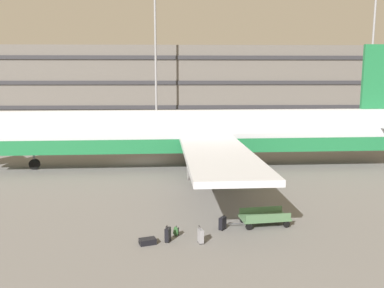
{
  "coord_description": "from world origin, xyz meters",
  "views": [
    {
      "loc": [
        3.28,
        -37.44,
        8.0
      ],
      "look_at": [
        4.18,
        -7.64,
        3.0
      ],
      "focal_mm": 38.4,
      "sensor_mm": 36.0,
      "label": 1
    }
  ],
  "objects_px": {
    "suitcase_upright": "(201,236)",
    "suitcase_purple": "(223,223)",
    "baggage_cart": "(264,217)",
    "backpack_black": "(176,232)",
    "suitcase_large": "(168,234)",
    "suitcase_navy": "(148,241)",
    "airliner": "(197,133)"
  },
  "relations": [
    {
      "from": "airliner",
      "to": "baggage_cart",
      "type": "relative_size",
      "value": 12.5
    },
    {
      "from": "suitcase_purple",
      "to": "backpack_black",
      "type": "distance_m",
      "value": 2.57
    },
    {
      "from": "suitcase_large",
      "to": "suitcase_upright",
      "type": "relative_size",
      "value": 0.89
    },
    {
      "from": "backpack_black",
      "to": "suitcase_upright",
      "type": "bearing_deg",
      "value": -37.49
    },
    {
      "from": "suitcase_purple",
      "to": "suitcase_navy",
      "type": "height_order",
      "value": "suitcase_purple"
    },
    {
      "from": "suitcase_large",
      "to": "backpack_black",
      "type": "relative_size",
      "value": 1.43
    },
    {
      "from": "backpack_black",
      "to": "suitcase_large",
      "type": "bearing_deg",
      "value": -119.25
    },
    {
      "from": "suitcase_purple",
      "to": "baggage_cart",
      "type": "relative_size",
      "value": 0.24
    },
    {
      "from": "baggage_cart",
      "to": "suitcase_navy",
      "type": "bearing_deg",
      "value": -158.91
    },
    {
      "from": "suitcase_upright",
      "to": "baggage_cart",
      "type": "xyz_separation_m",
      "value": [
        3.56,
        2.34,
        0.05
      ]
    },
    {
      "from": "suitcase_upright",
      "to": "baggage_cart",
      "type": "distance_m",
      "value": 4.26
    },
    {
      "from": "suitcase_upright",
      "to": "suitcase_navy",
      "type": "relative_size",
      "value": 0.99
    },
    {
      "from": "suitcase_navy",
      "to": "baggage_cart",
      "type": "bearing_deg",
      "value": 21.09
    },
    {
      "from": "suitcase_purple",
      "to": "suitcase_navy",
      "type": "distance_m",
      "value": 4.18
    },
    {
      "from": "suitcase_large",
      "to": "suitcase_upright",
      "type": "height_order",
      "value": "suitcase_upright"
    },
    {
      "from": "airliner",
      "to": "suitcase_upright",
      "type": "distance_m",
      "value": 17.04
    },
    {
      "from": "suitcase_upright",
      "to": "baggage_cart",
      "type": "height_order",
      "value": "suitcase_upright"
    },
    {
      "from": "suitcase_purple",
      "to": "suitcase_navy",
      "type": "relative_size",
      "value": 0.89
    },
    {
      "from": "suitcase_large",
      "to": "suitcase_navy",
      "type": "relative_size",
      "value": 0.89
    },
    {
      "from": "suitcase_large",
      "to": "baggage_cart",
      "type": "bearing_deg",
      "value": 22.13
    },
    {
      "from": "suitcase_large",
      "to": "suitcase_purple",
      "type": "distance_m",
      "value": 3.19
    },
    {
      "from": "backpack_black",
      "to": "baggage_cart",
      "type": "bearing_deg",
      "value": 16.49
    },
    {
      "from": "backpack_black",
      "to": "suitcase_navy",
      "type": "bearing_deg",
      "value": -144.89
    },
    {
      "from": "suitcase_upright",
      "to": "suitcase_purple",
      "type": "distance_m",
      "value": 2.13
    },
    {
      "from": "suitcase_purple",
      "to": "suitcase_navy",
      "type": "xyz_separation_m",
      "value": [
        -3.79,
        -1.76,
        -0.23
      ]
    },
    {
      "from": "suitcase_upright",
      "to": "suitcase_large",
      "type": "bearing_deg",
      "value": 171.35
    },
    {
      "from": "suitcase_large",
      "to": "baggage_cart",
      "type": "xyz_separation_m",
      "value": [
        5.15,
        2.1,
        0.05
      ]
    },
    {
      "from": "suitcase_upright",
      "to": "backpack_black",
      "type": "relative_size",
      "value": 1.6
    },
    {
      "from": "airliner",
      "to": "suitcase_large",
      "type": "bearing_deg",
      "value": -97.23
    },
    {
      "from": "baggage_cart",
      "to": "airliner",
      "type": "bearing_deg",
      "value": 101.88
    },
    {
      "from": "suitcase_large",
      "to": "backpack_black",
      "type": "height_order",
      "value": "suitcase_large"
    },
    {
      "from": "baggage_cart",
      "to": "suitcase_purple",
      "type": "bearing_deg",
      "value": -165.49
    }
  ]
}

